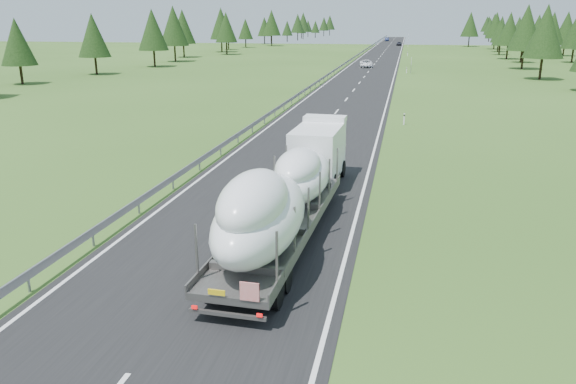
% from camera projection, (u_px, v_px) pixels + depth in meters
% --- Properties ---
extents(ground, '(400.00, 400.00, 0.00)m').
position_uv_depth(ground, '(221.00, 257.00, 21.20)').
color(ground, '#31531B').
rests_on(ground, ground).
extents(road_surface, '(10.00, 400.00, 0.02)m').
position_uv_depth(road_surface, '(375.00, 64.00, 114.83)').
color(road_surface, black).
rests_on(road_surface, ground).
extents(guardrail, '(0.10, 400.00, 0.76)m').
position_uv_depth(guardrail, '(349.00, 61.00, 115.62)').
color(guardrail, slate).
rests_on(guardrail, ground).
extents(marker_posts, '(0.13, 350.08, 1.00)m').
position_uv_depth(marker_posts, '(408.00, 49.00, 164.91)').
color(marker_posts, silver).
rests_on(marker_posts, ground).
extents(highway_sign, '(0.08, 0.90, 2.60)m').
position_uv_depth(highway_sign, '(411.00, 62.00, 94.18)').
color(highway_sign, slate).
rests_on(highway_sign, ground).
extents(tree_line_right, '(27.76, 357.31, 12.30)m').
position_uv_depth(tree_line_right, '(548.00, 28.00, 134.43)').
color(tree_line_right, black).
rests_on(tree_line_right, ground).
extents(tree_line_left, '(13.98, 358.05, 12.18)m').
position_uv_depth(tree_line_left, '(238.00, 26.00, 166.17)').
color(tree_line_left, black).
rests_on(tree_line_left, ground).
extents(boat_truck, '(3.03, 18.27, 3.97)m').
position_uv_depth(boat_truck, '(290.00, 185.00, 23.12)').
color(boat_truck, white).
rests_on(boat_truck, ground).
extents(distant_van, '(2.76, 5.15, 1.37)m').
position_uv_depth(distant_van, '(366.00, 64.00, 106.78)').
color(distant_van, white).
rests_on(distant_van, ground).
extents(distant_car_dark, '(1.90, 4.18, 1.39)m').
position_uv_depth(distant_car_dark, '(399.00, 44.00, 198.34)').
color(distant_car_dark, black).
rests_on(distant_car_dark, ground).
extents(distant_car_blue, '(1.90, 4.74, 1.53)m').
position_uv_depth(distant_car_blue, '(387.00, 39.00, 241.64)').
color(distant_car_blue, '#182244').
rests_on(distant_car_blue, ground).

